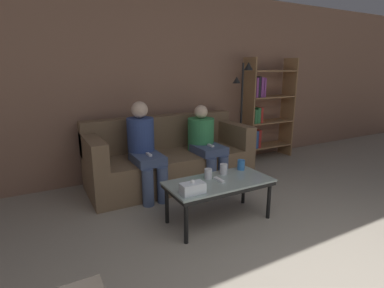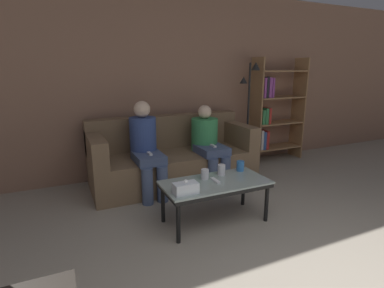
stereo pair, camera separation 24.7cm
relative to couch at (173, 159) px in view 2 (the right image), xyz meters
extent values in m
cube|color=#8C6651|center=(0.00, 0.50, 0.97)|extent=(12.00, 0.06, 2.60)
cube|color=brown|center=(0.00, -0.06, -0.11)|extent=(2.17, 0.86, 0.43)
cube|color=brown|center=(0.00, 0.27, 0.33)|extent=(2.17, 0.20, 0.45)
cube|color=brown|center=(-0.99, -0.06, 0.26)|extent=(0.18, 0.86, 0.32)
cube|color=brown|center=(0.99, -0.06, 0.26)|extent=(0.18, 0.86, 0.32)
cube|color=#8C9E99|center=(-0.01, -1.22, 0.10)|extent=(1.06, 0.52, 0.02)
cube|color=black|center=(-0.01, -1.22, 0.07)|extent=(1.04, 0.51, 0.04)
cylinder|color=black|center=(-0.49, -1.43, -0.14)|extent=(0.04, 0.04, 0.38)
cylinder|color=black|center=(0.47, -1.43, -0.14)|extent=(0.04, 0.04, 0.38)
cylinder|color=black|center=(-0.49, -1.01, -0.14)|extent=(0.04, 0.04, 0.38)
cylinder|color=black|center=(0.47, -1.01, -0.14)|extent=(0.04, 0.04, 0.38)
cylinder|color=#3372BF|center=(0.39, -1.05, 0.16)|extent=(0.08, 0.08, 0.11)
cylinder|color=silver|center=(0.14, -1.08, 0.16)|extent=(0.08, 0.08, 0.11)
cylinder|color=silver|center=(-0.07, -1.12, 0.16)|extent=(0.08, 0.08, 0.10)
cube|color=silver|center=(-0.39, -1.37, 0.16)|extent=(0.22, 0.12, 0.10)
sphere|color=white|center=(-0.39, -1.37, 0.22)|extent=(0.04, 0.04, 0.04)
cube|color=white|center=(-0.01, -1.22, 0.12)|extent=(0.04, 0.15, 0.02)
cube|color=#9E754C|center=(1.54, 0.27, 0.52)|extent=(0.02, 0.32, 1.69)
cube|color=#9E754C|center=(2.43, 0.27, 0.52)|extent=(0.02, 0.32, 1.69)
cube|color=#9E754C|center=(1.98, 0.27, -0.12)|extent=(0.89, 0.32, 0.02)
cube|color=silver|center=(1.62, 0.27, 0.05)|extent=(0.04, 0.24, 0.32)
cube|color=#33569E|center=(1.67, 0.27, 0.04)|extent=(0.05, 0.24, 0.29)
cube|color=red|center=(1.73, 0.27, 0.05)|extent=(0.05, 0.24, 0.30)
cube|color=#9E754C|center=(1.98, 0.27, 0.31)|extent=(0.89, 0.32, 0.02)
cube|color=#38844C|center=(1.62, 0.27, 0.43)|extent=(0.05, 0.24, 0.23)
cube|color=#38844C|center=(1.69, 0.27, 0.44)|extent=(0.05, 0.24, 0.26)
cube|color=red|center=(1.74, 0.27, 0.44)|extent=(0.04, 0.24, 0.26)
cube|color=#9E754C|center=(1.98, 0.27, 0.73)|extent=(0.89, 0.32, 0.02)
cube|color=#8E4293|center=(1.62, 0.27, 0.89)|extent=(0.04, 0.24, 0.31)
cube|color=#232328|center=(1.66, 0.27, 0.90)|extent=(0.04, 0.24, 0.33)
cube|color=#8E4293|center=(1.72, 0.27, 0.90)|extent=(0.06, 0.24, 0.32)
cube|color=#8E4293|center=(1.78, 0.27, 0.89)|extent=(0.03, 0.24, 0.31)
cube|color=#9E754C|center=(1.98, 0.27, 1.15)|extent=(0.89, 0.32, 0.02)
cylinder|color=black|center=(1.29, 0.12, -0.32)|extent=(0.26, 0.26, 0.02)
cylinder|color=black|center=(1.29, 0.12, 0.47)|extent=(0.03, 0.03, 1.60)
cone|color=black|center=(1.39, 0.12, 1.22)|extent=(0.14, 0.14, 0.12)
cone|color=black|center=(1.21, 0.16, 1.02)|extent=(0.12, 0.12, 0.10)
cylinder|color=#47567A|center=(-0.52, -0.55, -0.11)|extent=(0.13, 0.13, 0.43)
cylinder|color=#47567A|center=(-0.34, -0.55, -0.11)|extent=(0.13, 0.13, 0.43)
cube|color=#47567A|center=(-0.43, -0.33, 0.16)|extent=(0.33, 0.44, 0.10)
cylinder|color=#334784|center=(-0.43, -0.11, 0.36)|extent=(0.33, 0.33, 0.51)
sphere|color=beige|center=(-0.43, -0.11, 0.71)|extent=(0.20, 0.20, 0.20)
cube|color=white|center=(-0.43, -0.37, 0.22)|extent=(0.04, 0.12, 0.02)
cylinder|color=#47567A|center=(0.34, -0.53, -0.11)|extent=(0.13, 0.13, 0.43)
cylinder|color=#47567A|center=(0.52, -0.53, -0.11)|extent=(0.13, 0.13, 0.43)
cube|color=#47567A|center=(0.43, -0.32, 0.16)|extent=(0.36, 0.42, 0.10)
cylinder|color=#388E51|center=(0.43, -0.11, 0.32)|extent=(0.36, 0.36, 0.44)
sphere|color=beige|center=(0.43, -0.11, 0.63)|extent=(0.18, 0.18, 0.18)
cube|color=white|center=(0.43, -0.36, 0.22)|extent=(0.04, 0.12, 0.02)
camera|label=1|loc=(-1.59, -3.55, 1.20)|focal=28.00mm
camera|label=2|loc=(-1.37, -3.66, 1.20)|focal=28.00mm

